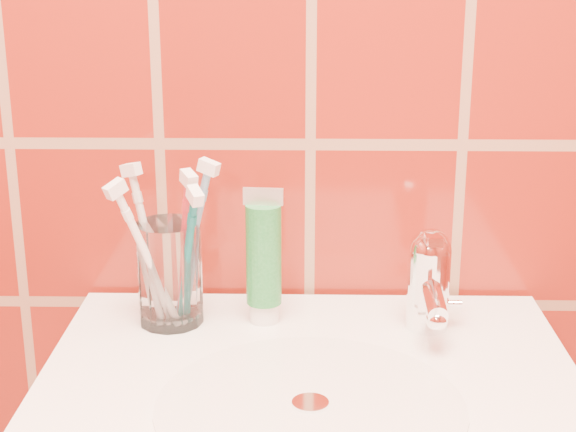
{
  "coord_description": "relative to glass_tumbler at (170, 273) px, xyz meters",
  "views": [
    {
      "loc": [
        -0.01,
        0.16,
        1.28
      ],
      "look_at": [
        -0.02,
        1.08,
        0.99
      ],
      "focal_mm": 55.0,
      "sensor_mm": 36.0,
      "label": 1
    }
  ],
  "objects": [
    {
      "name": "toothbrush_2",
      "position": [
        -0.02,
        0.0,
        0.03
      ],
      "size": [
        0.11,
        0.1,
        0.2
      ],
      "primitive_type": null,
      "rotation": [
        0.24,
        0.0,
        -2.14
      ],
      "color": "silver",
      "rests_on": "glass_tumbler"
    },
    {
      "name": "toothbrush_4",
      "position": [
        0.02,
        -0.01,
        0.03
      ],
      "size": [
        0.09,
        0.11,
        0.2
      ],
      "primitive_type": null,
      "rotation": [
        0.23,
        0.0,
        0.54
      ],
      "color": "red",
      "rests_on": "glass_tumbler"
    },
    {
      "name": "toothpaste_tube",
      "position": [
        0.11,
        0.0,
        0.02
      ],
      "size": [
        0.05,
        0.04,
        0.16
      ],
      "rotation": [
        0.0,
        0.0,
        -0.08
      ],
      "color": "white",
      "rests_on": "pedestal_sink"
    },
    {
      "name": "faucet",
      "position": [
        0.3,
        -0.01,
        0.0
      ],
      "size": [
        0.05,
        0.11,
        0.12
      ],
      "color": "white",
      "rests_on": "pedestal_sink"
    },
    {
      "name": "toothbrush_1",
      "position": [
        0.02,
        -0.02,
        0.03
      ],
      "size": [
        0.11,
        0.15,
        0.2
      ],
      "primitive_type": null,
      "rotation": [
        0.37,
        0.0,
        0.49
      ],
      "color": "#0B6162",
      "rests_on": "glass_tumbler"
    },
    {
      "name": "glass_tumbler",
      "position": [
        0.0,
        0.0,
        0.0
      ],
      "size": [
        0.08,
        0.08,
        0.12
      ],
      "primitive_type": "cylinder",
      "rotation": [
        0.0,
        0.0,
        0.08
      ],
      "color": "white",
      "rests_on": "pedestal_sink"
    },
    {
      "name": "toothbrush_3",
      "position": [
        0.03,
        -0.0,
        0.04
      ],
      "size": [
        0.12,
        0.1,
        0.21
      ],
      "primitive_type": null,
      "rotation": [
        0.27,
        0.0,
        1.16
      ],
      "color": "#6C9BC1",
      "rests_on": "glass_tumbler"
    },
    {
      "name": "toothbrush_0",
      "position": [
        -0.02,
        -0.03,
        0.03
      ],
      "size": [
        0.15,
        0.15,
        0.21
      ],
      "primitive_type": null,
      "rotation": [
        0.4,
        0.0,
        -0.79
      ],
      "color": "white",
      "rests_on": "glass_tumbler"
    }
  ]
}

